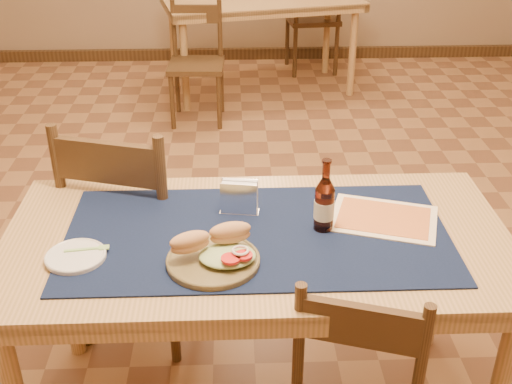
{
  "coord_description": "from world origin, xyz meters",
  "views": [
    {
      "loc": [
        -0.07,
        -2.5,
        1.84
      ],
      "look_at": [
        0.0,
        -0.7,
        0.85
      ],
      "focal_mm": 45.0,
      "sensor_mm": 36.0,
      "label": 1
    }
  ],
  "objects_px": {
    "beer_bottle": "(324,204)",
    "napkin_holder": "(239,198)",
    "sandwich_plate": "(216,254)",
    "main_table": "(257,257)",
    "back_table": "(261,9)",
    "chair_main_far": "(136,226)"
  },
  "relations": [
    {
      "from": "sandwich_plate",
      "to": "main_table",
      "type": "bearing_deg",
      "value": 49.65
    },
    {
      "from": "sandwich_plate",
      "to": "napkin_holder",
      "type": "height_order",
      "value": "napkin_holder"
    },
    {
      "from": "chair_main_far",
      "to": "sandwich_plate",
      "type": "xyz_separation_m",
      "value": [
        0.33,
        -0.6,
        0.27
      ]
    },
    {
      "from": "main_table",
      "to": "sandwich_plate",
      "type": "bearing_deg",
      "value": -130.35
    },
    {
      "from": "back_table",
      "to": "sandwich_plate",
      "type": "relative_size",
      "value": 5.92
    },
    {
      "from": "back_table",
      "to": "napkin_holder",
      "type": "distance_m",
      "value": 3.28
    },
    {
      "from": "beer_bottle",
      "to": "napkin_holder",
      "type": "bearing_deg",
      "value": 157.2
    },
    {
      "from": "beer_bottle",
      "to": "napkin_holder",
      "type": "distance_m",
      "value": 0.29
    },
    {
      "from": "back_table",
      "to": "napkin_holder",
      "type": "bearing_deg",
      "value": -93.95
    },
    {
      "from": "main_table",
      "to": "sandwich_plate",
      "type": "xyz_separation_m",
      "value": [
        -0.13,
        -0.15,
        0.12
      ]
    },
    {
      "from": "back_table",
      "to": "sandwich_plate",
      "type": "bearing_deg",
      "value": -94.81
    },
    {
      "from": "back_table",
      "to": "chair_main_far",
      "type": "height_order",
      "value": "chair_main_far"
    },
    {
      "from": "chair_main_far",
      "to": "sandwich_plate",
      "type": "relative_size",
      "value": 3.59
    },
    {
      "from": "back_table",
      "to": "main_table",
      "type": "bearing_deg",
      "value": -92.89
    },
    {
      "from": "back_table",
      "to": "beer_bottle",
      "type": "xyz_separation_m",
      "value": [
        0.04,
        -3.38,
        0.18
      ]
    },
    {
      "from": "chair_main_far",
      "to": "beer_bottle",
      "type": "distance_m",
      "value": 0.86
    },
    {
      "from": "sandwich_plate",
      "to": "napkin_holder",
      "type": "xyz_separation_m",
      "value": [
        0.07,
        0.28,
        0.02
      ]
    },
    {
      "from": "sandwich_plate",
      "to": "napkin_holder",
      "type": "bearing_deg",
      "value": 75.5
    },
    {
      "from": "beer_bottle",
      "to": "napkin_holder",
      "type": "height_order",
      "value": "beer_bottle"
    },
    {
      "from": "chair_main_far",
      "to": "napkin_holder",
      "type": "height_order",
      "value": "chair_main_far"
    },
    {
      "from": "back_table",
      "to": "sandwich_plate",
      "type": "xyz_separation_m",
      "value": [
        -0.3,
        -3.56,
        0.12
      ]
    },
    {
      "from": "main_table",
      "to": "chair_main_far",
      "type": "xyz_separation_m",
      "value": [
        -0.46,
        0.45,
        -0.15
      ]
    }
  ]
}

